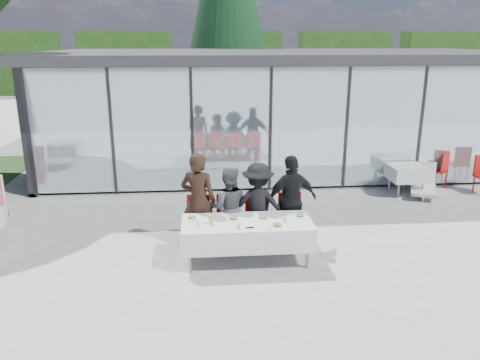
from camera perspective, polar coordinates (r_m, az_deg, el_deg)
name	(u,v)px	position (r m, az deg, el deg)	size (l,w,h in m)	color
ground	(244,263)	(8.34, 0.47, -10.11)	(90.00, 90.00, 0.00)	#A4A29C
pavilion	(281,91)	(15.89, 5.07, 10.78)	(14.80, 8.80, 3.44)	gray
treeline	(182,63)	(35.47, -7.14, 14.02)	(62.50, 2.00, 4.40)	black
dining_table	(247,233)	(8.20, 0.87, -6.45)	(2.26, 0.96, 0.75)	silver
diner_a	(198,201)	(8.66, -5.09, -2.55)	(0.67, 0.67, 1.83)	black
diner_chair_a	(199,219)	(8.86, -5.03, -4.71)	(0.44, 0.44, 0.97)	#AC0F0B
diner_b	(229,207)	(8.72, -1.41, -3.35)	(0.75, 0.75, 1.54)	#515151
diner_chair_b	(228,218)	(8.87, -1.42, -4.61)	(0.44, 0.44, 0.97)	#AC0F0B
diner_c	(258,205)	(8.76, 2.18, -3.03)	(1.04, 1.04, 1.61)	black
diner_chair_c	(257,217)	(8.92, 2.11, -4.50)	(0.44, 0.44, 0.97)	#AC0F0B
diner_d	(291,201)	(8.83, 6.27, -2.51)	(1.02, 1.02, 1.74)	black
diner_chair_d	(290,216)	(9.01, 6.12, -4.36)	(0.44, 0.44, 0.97)	#AC0F0B
plate_a	(192,218)	(8.25, -5.89, -4.60)	(0.27, 0.27, 0.07)	white
plate_b	(233,219)	(8.18, -0.81, -4.72)	(0.27, 0.27, 0.07)	white
plate_c	(263,218)	(8.22, 2.82, -4.62)	(0.27, 0.27, 0.07)	white
plate_d	(300,216)	(8.37, 7.34, -4.35)	(0.27, 0.27, 0.07)	white
plate_extra	(277,225)	(7.91, 4.55, -5.53)	(0.27, 0.27, 0.07)	white
juice_bottle	(211,220)	(7.97, -3.55, -4.91)	(0.06, 0.06, 0.16)	#7CAA47
drinking_glasses	(241,223)	(7.91, 0.15, -5.26)	(1.55, 0.27, 0.10)	silver
folded_eyeglasses	(250,228)	(7.84, 1.23, -5.81)	(0.14, 0.03, 0.01)	black
spare_table_right	(407,173)	(12.48, 19.64, 0.81)	(0.86, 0.86, 0.74)	silver
spare_chair_b	(441,168)	(13.41, 23.28, 1.40)	(0.62, 0.62, 0.97)	#AC0F0B
lounger	(423,183)	(12.80, 21.43, -0.38)	(1.07, 1.46, 0.72)	silver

